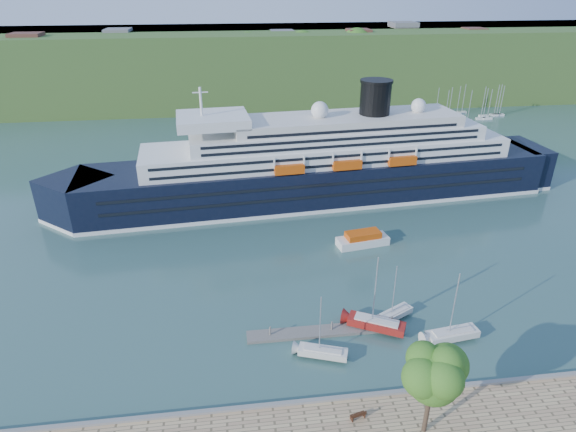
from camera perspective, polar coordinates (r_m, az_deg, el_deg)
The scene contains 12 objects.
ground at distance 54.16m, azimuth 6.80°, elevation -21.23°, with size 400.00×400.00×0.00m, color #2F5351.
far_hillside at distance 182.63m, azimuth -4.17°, elevation 17.47°, with size 400.00×50.00×24.00m, color #365D25.
quay_coping at distance 53.19m, azimuth 6.92°, elevation -20.55°, with size 220.00×0.50×0.30m, color slate.
cruise_ship at distance 93.41m, azimuth 3.67°, elevation 8.64°, with size 102.89×14.98×23.10m, color black, non-canonical shape.
park_bench at distance 51.35m, azimuth 8.28°, elevation -22.25°, with size 1.63×0.67×1.05m, color #422313, non-canonical shape.
promenade_tree at distance 48.12m, azimuth 16.61°, elevation -18.97°, with size 6.58×6.58×10.90m, color #245516, non-canonical shape.
floating_pontoon at distance 61.90m, azimuth 3.39°, elevation -13.53°, with size 17.40×2.13×0.39m, color slate, non-canonical shape.
sailboat_white_near at distance 56.12m, azimuth 4.27°, elevation -13.32°, with size 6.32×1.75×8.16m, color silver, non-canonical shape.
sailboat_red at distance 60.25m, azimuth 10.74°, elevation -9.46°, with size 7.82×2.17×10.10m, color maroon, non-canonical shape.
sailboat_white_far at distance 63.15m, azimuth 12.69°, elevation -9.03°, with size 6.13×1.70×7.91m, color silver, non-canonical shape.
tender_launch at distance 80.66m, azimuth 8.85°, elevation -2.64°, with size 8.69×2.97×2.40m, color #C5480B, non-canonical shape.
sailboat_extra at distance 61.31m, azimuth 19.40°, elevation -10.41°, with size 7.23×2.01×9.33m, color silver, non-canonical shape.
Camera 1 is at (-10.59, -35.20, 39.79)m, focal length 30.00 mm.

